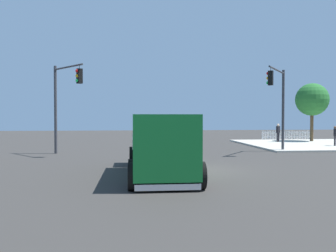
{
  "coord_description": "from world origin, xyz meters",
  "views": [
    {
      "loc": [
        3.11,
        17.43,
        2.63
      ],
      "look_at": [
        1.43,
        1.1,
        2.19
      ],
      "focal_mm": 38.16,
      "sensor_mm": 36.0,
      "label": 1
    }
  ],
  "objects_px": {
    "delivery_truck": "(160,143)",
    "pedestrian_crossing": "(335,135)",
    "traffic_light_secondary": "(63,96)",
    "shade_tree_near": "(312,100)",
    "pedestrian_near_corner": "(278,131)",
    "traffic_light_primary": "(279,96)"
  },
  "relations": [
    {
      "from": "delivery_truck",
      "to": "pedestrian_crossing",
      "type": "xyz_separation_m",
      "value": [
        -15.94,
        -12.72,
        -0.33
      ]
    },
    {
      "from": "delivery_truck",
      "to": "traffic_light_secondary",
      "type": "bearing_deg",
      "value": -57.04
    },
    {
      "from": "pedestrian_crossing",
      "to": "shade_tree_near",
      "type": "distance_m",
      "value": 6.5
    },
    {
      "from": "pedestrian_near_corner",
      "to": "shade_tree_near",
      "type": "distance_m",
      "value": 4.95
    },
    {
      "from": "traffic_light_primary",
      "to": "shade_tree_near",
      "type": "xyz_separation_m",
      "value": [
        -7.52,
        -9.51,
        0.23
      ]
    },
    {
      "from": "delivery_truck",
      "to": "shade_tree_near",
      "type": "xyz_separation_m",
      "value": [
        -16.81,
        -18.3,
        2.88
      ]
    },
    {
      "from": "traffic_light_secondary",
      "to": "shade_tree_near",
      "type": "bearing_deg",
      "value": -157.98
    },
    {
      "from": "pedestrian_near_corner",
      "to": "pedestrian_crossing",
      "type": "height_order",
      "value": "pedestrian_near_corner"
    },
    {
      "from": "pedestrian_near_corner",
      "to": "delivery_truck",
      "type": "bearing_deg",
      "value": 53.64
    },
    {
      "from": "pedestrian_crossing",
      "to": "shade_tree_near",
      "type": "relative_size",
      "value": 0.29
    },
    {
      "from": "traffic_light_secondary",
      "to": "pedestrian_crossing",
      "type": "distance_m",
      "value": 22.34
    },
    {
      "from": "delivery_truck",
      "to": "traffic_light_secondary",
      "type": "distance_m",
      "value": 11.17
    },
    {
      "from": "traffic_light_primary",
      "to": "traffic_light_secondary",
      "type": "bearing_deg",
      "value": -1.19
    },
    {
      "from": "pedestrian_near_corner",
      "to": "traffic_light_primary",
      "type": "bearing_deg",
      "value": 67.21
    },
    {
      "from": "traffic_light_secondary",
      "to": "shade_tree_near",
      "type": "relative_size",
      "value": 1.06
    },
    {
      "from": "traffic_light_secondary",
      "to": "shade_tree_near",
      "type": "distance_m",
      "value": 24.51
    },
    {
      "from": "delivery_truck",
      "to": "shade_tree_near",
      "type": "distance_m",
      "value": 25.02
    },
    {
      "from": "delivery_truck",
      "to": "traffic_light_primary",
      "type": "bearing_deg",
      "value": -136.57
    },
    {
      "from": "pedestrian_crossing",
      "to": "shade_tree_near",
      "type": "xyz_separation_m",
      "value": [
        -0.87,
        -5.58,
        3.21
      ]
    },
    {
      "from": "traffic_light_primary",
      "to": "traffic_light_secondary",
      "type": "height_order",
      "value": "traffic_light_secondary"
    },
    {
      "from": "traffic_light_primary",
      "to": "pedestrian_near_corner",
      "type": "distance_m",
      "value": 10.1
    },
    {
      "from": "traffic_light_secondary",
      "to": "delivery_truck",
      "type": "bearing_deg",
      "value": 122.96
    }
  ]
}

